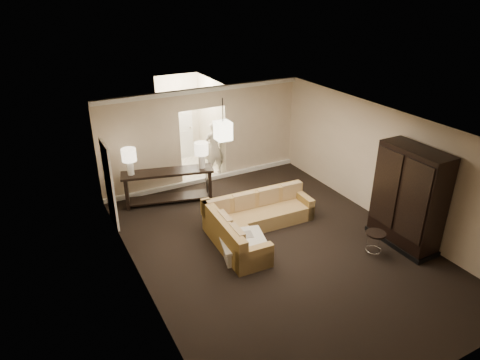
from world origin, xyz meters
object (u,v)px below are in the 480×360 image
person (214,146)px  drink_table (375,239)px  coffee_table (243,246)px  console_table (168,184)px  armoire (408,200)px  sectional_sofa (253,222)px

person → drink_table: bearing=101.1°
coffee_table → console_table: bearing=101.1°
drink_table → person: person is taller
coffee_table → armoire: bearing=-21.1°
coffee_table → person: bearing=73.3°
sectional_sofa → drink_table: (1.92, -1.96, 0.06)m
drink_table → person: size_ratio=0.29×
person → armoire: bearing=109.3°
coffee_table → sectional_sofa: bearing=45.4°
coffee_table → drink_table: bearing=-27.8°
sectional_sofa → drink_table: sectional_sofa is taller
drink_table → person: bearing=103.2°
armoire → drink_table: 1.12m
console_table → person: (1.85, 1.10, 0.38)m
coffee_table → console_table: size_ratio=0.48×
sectional_sofa → coffee_table: 0.88m
coffee_table → armoire: armoire is taller
person → console_table: bearing=28.7°
coffee_table → person: 4.40m
armoire → console_table: bearing=132.5°
sectional_sofa → drink_table: 2.74m
console_table → person: 2.19m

